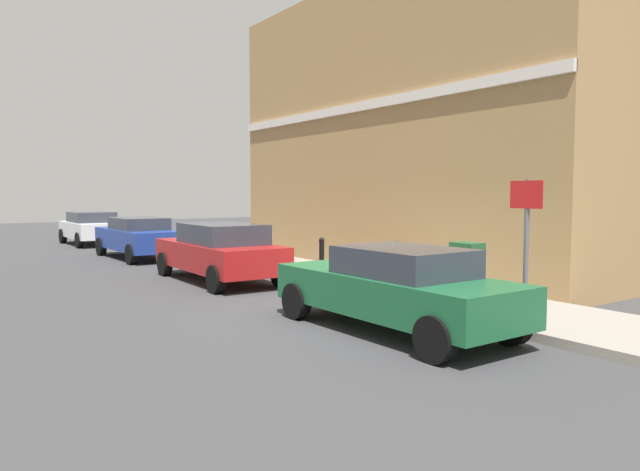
{
  "coord_description": "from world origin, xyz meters",
  "views": [
    {
      "loc": [
        -6.85,
        -8.28,
        2.22
      ],
      "look_at": [
        1.15,
        3.3,
        1.2
      ],
      "focal_mm": 32.83,
      "sensor_mm": 36.0,
      "label": 1
    }
  ],
  "objects_px": {
    "car_red": "(220,251)",
    "bollard_near_cabinet": "(397,263)",
    "car_blue": "(138,237)",
    "bollard_far_kerb": "(322,258)",
    "utility_cabinet": "(467,275)",
    "car_white": "(92,227)",
    "car_green": "(396,287)",
    "street_sign": "(526,229)"
  },
  "relations": [
    {
      "from": "car_green",
      "to": "bollard_far_kerb",
      "type": "bearing_deg",
      "value": -20.18
    },
    {
      "from": "car_blue",
      "to": "bollard_far_kerb",
      "type": "bearing_deg",
      "value": -171.17
    },
    {
      "from": "bollard_near_cabinet",
      "to": "car_green",
      "type": "bearing_deg",
      "value": -132.32
    },
    {
      "from": "bollard_near_cabinet",
      "to": "bollard_far_kerb",
      "type": "height_order",
      "value": "same"
    },
    {
      "from": "bollard_near_cabinet",
      "to": "street_sign",
      "type": "xyz_separation_m",
      "value": [
        -0.63,
        -3.73,
        0.96
      ]
    },
    {
      "from": "car_red",
      "to": "utility_cabinet",
      "type": "distance_m",
      "value": 6.46
    },
    {
      "from": "car_white",
      "to": "bollard_near_cabinet",
      "type": "relative_size",
      "value": 3.88
    },
    {
      "from": "utility_cabinet",
      "to": "bollard_near_cabinet",
      "type": "relative_size",
      "value": 1.11
    },
    {
      "from": "street_sign",
      "to": "car_red",
      "type": "bearing_deg",
      "value": 102.5
    },
    {
      "from": "utility_cabinet",
      "to": "car_green",
      "type": "bearing_deg",
      "value": -167.82
    },
    {
      "from": "car_green",
      "to": "utility_cabinet",
      "type": "bearing_deg",
      "value": -78.61
    },
    {
      "from": "car_blue",
      "to": "utility_cabinet",
      "type": "height_order",
      "value": "car_blue"
    },
    {
      "from": "car_red",
      "to": "street_sign",
      "type": "distance_m",
      "value": 7.97
    },
    {
      "from": "bollard_far_kerb",
      "to": "street_sign",
      "type": "height_order",
      "value": "street_sign"
    },
    {
      "from": "car_green",
      "to": "street_sign",
      "type": "bearing_deg",
      "value": -126.12
    },
    {
      "from": "car_white",
      "to": "street_sign",
      "type": "relative_size",
      "value": 1.75
    },
    {
      "from": "street_sign",
      "to": "car_blue",
      "type": "bearing_deg",
      "value": 97.13
    },
    {
      "from": "bollard_near_cabinet",
      "to": "street_sign",
      "type": "height_order",
      "value": "street_sign"
    },
    {
      "from": "car_blue",
      "to": "car_white",
      "type": "distance_m",
      "value": 6.45
    },
    {
      "from": "car_red",
      "to": "bollard_near_cabinet",
      "type": "xyz_separation_m",
      "value": [
        2.35,
        -4.0,
        -0.07
      ]
    },
    {
      "from": "car_green",
      "to": "street_sign",
      "type": "xyz_separation_m",
      "value": [
        1.68,
        -1.19,
        0.94
      ]
    },
    {
      "from": "bollard_far_kerb",
      "to": "street_sign",
      "type": "xyz_separation_m",
      "value": [
        0.2,
        -5.41,
        0.96
      ]
    },
    {
      "from": "car_green",
      "to": "bollard_near_cabinet",
      "type": "relative_size",
      "value": 4.27
    },
    {
      "from": "car_green",
      "to": "utility_cabinet",
      "type": "height_order",
      "value": "car_green"
    },
    {
      "from": "car_red",
      "to": "bollard_near_cabinet",
      "type": "height_order",
      "value": "car_red"
    },
    {
      "from": "car_blue",
      "to": "bollard_far_kerb",
      "type": "height_order",
      "value": "car_blue"
    },
    {
      "from": "car_blue",
      "to": "street_sign",
      "type": "relative_size",
      "value": 1.93
    },
    {
      "from": "car_blue",
      "to": "bollard_near_cabinet",
      "type": "height_order",
      "value": "car_blue"
    },
    {
      "from": "car_blue",
      "to": "street_sign",
      "type": "bearing_deg",
      "value": -174.26
    },
    {
      "from": "car_green",
      "to": "bollard_far_kerb",
      "type": "xyz_separation_m",
      "value": [
        1.48,
        4.21,
        -0.02
      ]
    },
    {
      "from": "car_blue",
      "to": "bollard_near_cabinet",
      "type": "distance_m",
      "value": 10.65
    },
    {
      "from": "car_white",
      "to": "street_sign",
      "type": "height_order",
      "value": "street_sign"
    },
    {
      "from": "car_green",
      "to": "car_red",
      "type": "distance_m",
      "value": 6.54
    },
    {
      "from": "utility_cabinet",
      "to": "bollard_far_kerb",
      "type": "height_order",
      "value": "utility_cabinet"
    },
    {
      "from": "utility_cabinet",
      "to": "bollard_far_kerb",
      "type": "distance_m",
      "value": 3.81
    },
    {
      "from": "car_red",
      "to": "bollard_near_cabinet",
      "type": "bearing_deg",
      "value": -148.7
    },
    {
      "from": "car_red",
      "to": "street_sign",
      "type": "bearing_deg",
      "value": -166.64
    },
    {
      "from": "car_red",
      "to": "utility_cabinet",
      "type": "relative_size",
      "value": 3.92
    },
    {
      "from": "car_red",
      "to": "car_blue",
      "type": "relative_size",
      "value": 1.01
    },
    {
      "from": "car_white",
      "to": "bollard_near_cabinet",
      "type": "bearing_deg",
      "value": -172.97
    },
    {
      "from": "bollard_far_kerb",
      "to": "car_blue",
      "type": "bearing_deg",
      "value": 100.21
    },
    {
      "from": "car_red",
      "to": "car_white",
      "type": "distance_m",
      "value": 12.83
    }
  ]
}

